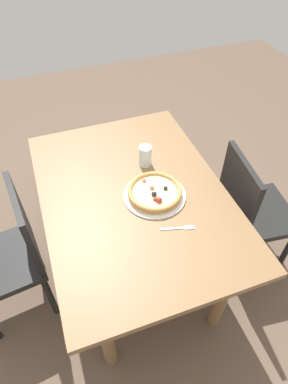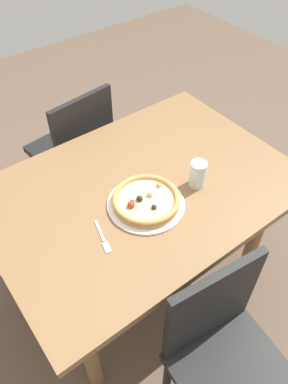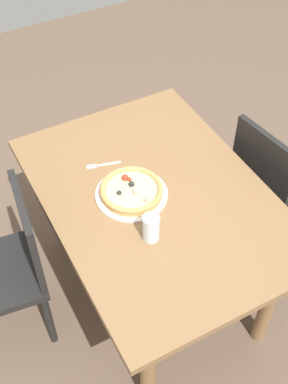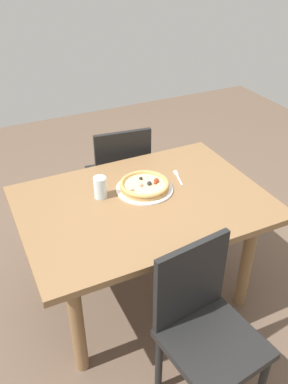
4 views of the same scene
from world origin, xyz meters
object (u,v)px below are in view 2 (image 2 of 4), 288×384
at_px(drinking_glass, 198,174).
at_px(dining_table, 142,202).
at_px(chair_near, 76,148).
at_px(plate, 146,204).
at_px(pizza, 146,200).
at_px(fork, 103,239).
at_px(chair_far, 225,355).

bearing_deg(drinking_glass, dining_table, -34.69).
relative_size(chair_near, plate, 2.68).
bearing_deg(dining_table, drinking_glass, 145.31).
height_order(pizza, fork, pizza).
bearing_deg(chair_far, chair_near, -89.77).
distance_m(dining_table, fork, 0.34).
bearing_deg(chair_far, fork, -67.30).
height_order(plate, drinking_glass, drinking_glass).
xyz_separation_m(chair_near, pizza, (0.08, 0.78, 0.28)).
height_order(dining_table, chair_far, chair_far).
xyz_separation_m(chair_near, drinking_glass, (-0.17, 0.82, 0.31)).
bearing_deg(pizza, dining_table, -118.93).
bearing_deg(pizza, chair_far, 82.04).
xyz_separation_m(fork, drinking_glass, (-0.48, -0.00, 0.06)).
xyz_separation_m(chair_far, plate, (-0.08, -0.59, 0.25)).
xyz_separation_m(plate, drinking_glass, (-0.25, 0.04, 0.06)).
distance_m(pizza, drinking_glass, 0.25).
bearing_deg(fork, chair_far, 30.41).
distance_m(chair_far, pizza, 0.65).
distance_m(pizza, fork, 0.24).
xyz_separation_m(dining_table, chair_far, (0.14, 0.68, -0.15)).
height_order(chair_near, chair_far, same).
bearing_deg(plate, chair_near, -95.56).
height_order(plate, pizza, pizza).
height_order(chair_near, pizza, chair_near).
height_order(dining_table, drinking_glass, drinking_glass).
xyz_separation_m(chair_near, fork, (0.31, 0.82, 0.25)).
distance_m(chair_near, drinking_glass, 0.89).
bearing_deg(fork, plate, 114.45).
bearing_deg(plate, chair_far, 81.99).
distance_m(plate, fork, 0.24).
bearing_deg(chair_far, plate, -91.16).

